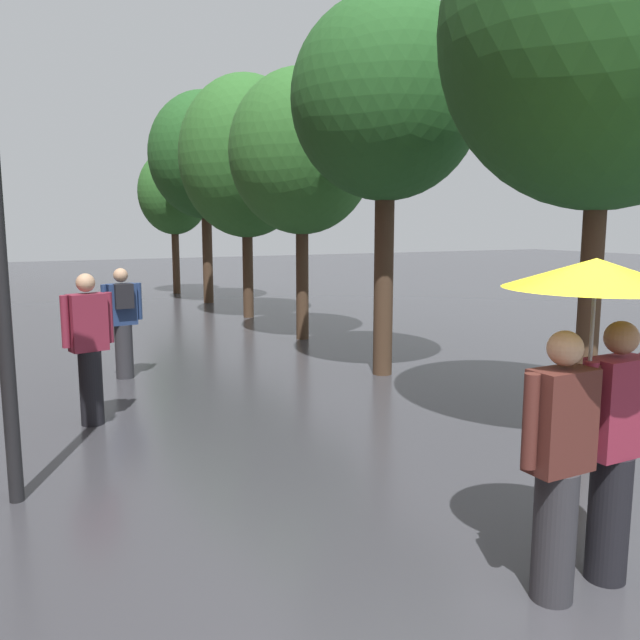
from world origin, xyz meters
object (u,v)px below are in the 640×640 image
at_px(street_tree_5, 174,193).
at_px(street_tree_3, 246,157).
at_px(couple_under_umbrella, 591,377).
at_px(street_tree_1, 386,101).
at_px(street_tree_2, 302,153).
at_px(pedestrian_walking_far, 89,345).
at_px(street_tree_0, 607,29).
at_px(street_tree_4, 205,156).
at_px(pedestrian_walking_midground, 123,320).

bearing_deg(street_tree_5, street_tree_3, -88.12).
distance_m(street_tree_5, couple_under_umbrella, 18.56).
bearing_deg(street_tree_3, couple_under_umbrella, -100.78).
bearing_deg(street_tree_1, street_tree_2, 86.64).
bearing_deg(pedestrian_walking_far, street_tree_3, 57.34).
relative_size(street_tree_0, street_tree_5, 1.26).
distance_m(street_tree_0, street_tree_1, 3.69).
xyz_separation_m(street_tree_5, couple_under_umbrella, (-2.11, -18.35, -1.88)).
height_order(street_tree_5, pedestrian_walking_far, street_tree_5).
bearing_deg(couple_under_umbrella, street_tree_5, 83.44).
height_order(street_tree_1, pedestrian_walking_far, street_tree_1).
height_order(street_tree_1, street_tree_3, street_tree_3).
bearing_deg(street_tree_1, street_tree_3, 87.54).
distance_m(street_tree_0, street_tree_2, 7.00).
height_order(street_tree_1, street_tree_4, street_tree_4).
distance_m(street_tree_3, pedestrian_walking_far, 9.04).
bearing_deg(pedestrian_walking_far, street_tree_4, 66.28).
xyz_separation_m(street_tree_1, street_tree_2, (0.19, 3.29, -0.42)).
relative_size(couple_under_umbrella, pedestrian_walking_midground, 1.27).
height_order(street_tree_4, street_tree_5, street_tree_4).
distance_m(street_tree_3, street_tree_4, 3.29).
relative_size(street_tree_0, pedestrian_walking_midground, 3.54).
distance_m(street_tree_3, couple_under_umbrella, 12.62).
bearing_deg(street_tree_4, couple_under_umbrella, -98.47).
height_order(street_tree_0, pedestrian_walking_midground, street_tree_0).
relative_size(street_tree_0, street_tree_4, 0.98).
bearing_deg(pedestrian_walking_midground, street_tree_5, 71.99).
relative_size(couple_under_umbrella, pedestrian_walking_far, 1.20).
xyz_separation_m(street_tree_2, couple_under_umbrella, (-2.22, -8.84, -2.26)).
bearing_deg(pedestrian_walking_far, street_tree_5, 71.76).
relative_size(street_tree_3, street_tree_4, 0.97).
xyz_separation_m(street_tree_3, street_tree_4, (-0.01, 3.27, 0.32)).
height_order(street_tree_1, street_tree_5, street_tree_1).
bearing_deg(street_tree_1, street_tree_0, -88.33).
bearing_deg(street_tree_0, couple_under_umbrella, -139.04).
relative_size(pedestrian_walking_midground, pedestrian_walking_far, 0.94).
distance_m(street_tree_0, street_tree_3, 10.30).
distance_m(street_tree_1, pedestrian_walking_far, 5.38).
height_order(street_tree_2, pedestrian_walking_midground, street_tree_2).
xyz_separation_m(couple_under_umbrella, pedestrian_walking_midground, (-1.56, 7.06, -0.50)).
height_order(street_tree_5, pedestrian_walking_midground, street_tree_5).
distance_m(couple_under_umbrella, pedestrian_walking_far, 5.48).
height_order(street_tree_0, street_tree_4, street_tree_4).
distance_m(street_tree_1, street_tree_3, 6.62).
height_order(street_tree_1, pedestrian_walking_midground, street_tree_1).
height_order(street_tree_3, couple_under_umbrella, street_tree_3).
relative_size(street_tree_3, couple_under_umbrella, 2.75).
bearing_deg(street_tree_2, street_tree_4, 89.34).
bearing_deg(pedestrian_walking_midground, street_tree_0, -54.64).
relative_size(street_tree_1, couple_under_umbrella, 2.64).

